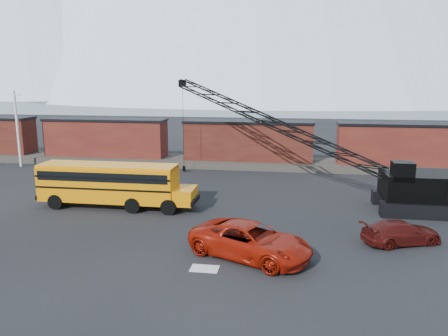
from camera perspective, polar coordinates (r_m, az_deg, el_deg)
The scene contains 11 objects.
ground at distance 26.00m, azimuth -1.88°, elevation -9.30°, with size 160.00×160.00×0.00m, color black.
gravel_berm at distance 46.93m, azimuth 3.15°, elevation 0.68°, with size 120.00×5.00×0.70m, color #453F39.
boxcar_west_near at distance 50.67m, azimuth -15.17°, elevation 3.87°, with size 13.70×3.10×4.17m.
boxcar_mid at distance 46.52m, azimuth 3.18°, elevation 3.60°, with size 13.70×3.10×4.17m.
boxcar_east_near at distance 47.68m, azimuth 22.71°, elevation 2.90°, with size 13.70×3.10×4.17m.
utility_pole at distance 50.93m, azimuth -25.38°, elevation 4.77°, with size 1.40×0.24×8.00m.
snow_patch at distance 22.29m, azimuth -2.55°, elevation -12.98°, with size 1.40×0.90×0.02m, color silver.
school_bus at distance 32.71m, azimuth -14.28°, elevation -1.95°, with size 11.65×2.65×3.19m.
red_pickup at distance 23.28m, azimuth 3.51°, elevation -9.47°, with size 3.03×6.58×1.83m, color #981507.
maroon_suv at distance 27.11m, azimuth 22.14°, elevation -7.79°, with size 1.87×4.59×1.33m, color #410E0B.
crawler_crane at distance 36.92m, azimuth 6.39°, elevation 5.83°, with size 22.78×12.86×9.33m.
Camera 1 is at (4.60, -23.83, 9.32)m, focal length 35.00 mm.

